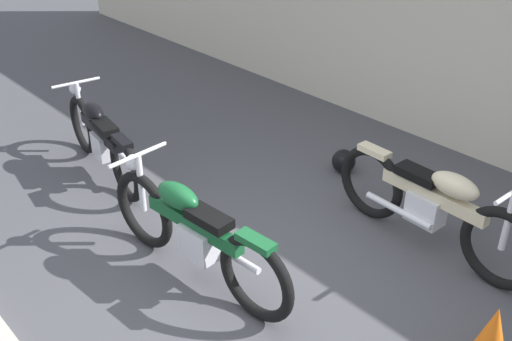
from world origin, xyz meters
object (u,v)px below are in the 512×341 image
(motorcycle_cream, at_px, (433,205))
(motorcycle_green, at_px, (193,232))
(motorcycle_black, at_px, (101,138))
(traffic_cone, at_px, (492,336))
(helmet, at_px, (344,161))

(motorcycle_cream, xyz_separation_m, motorcycle_green, (-1.18, -1.91, 0.00))
(motorcycle_cream, relative_size, motorcycle_black, 1.08)
(traffic_cone, height_order, motorcycle_cream, motorcycle_cream)
(helmet, height_order, motorcycle_green, motorcycle_green)
(traffic_cone, bearing_deg, motorcycle_green, -156.52)
(motorcycle_black, distance_m, motorcycle_green, 2.26)
(motorcycle_cream, height_order, motorcycle_black, motorcycle_cream)
(helmet, bearing_deg, motorcycle_black, -132.01)
(traffic_cone, xyz_separation_m, motorcycle_black, (-4.53, -0.64, 0.18))
(helmet, height_order, motorcycle_cream, motorcycle_cream)
(motorcycle_green, bearing_deg, traffic_cone, -161.06)
(motorcycle_cream, height_order, motorcycle_green, motorcycle_green)
(traffic_cone, bearing_deg, motorcycle_cream, 140.92)
(motorcycle_cream, distance_m, motorcycle_black, 3.75)
(traffic_cone, xyz_separation_m, motorcycle_green, (-2.30, -1.00, 0.21))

